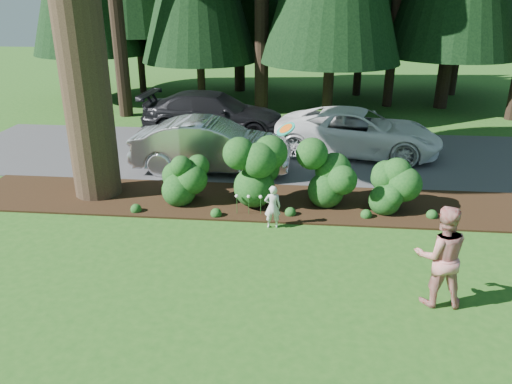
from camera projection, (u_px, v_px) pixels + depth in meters
The scene contains 11 objects.
ground at pixel (250, 265), 10.32m from camera, with size 80.00×80.00×0.00m, color #225418.
mulch_bed at pixel (264, 202), 13.31m from camera, with size 16.00×2.50×0.05m, color black.
driveway at pixel (274, 154), 17.23m from camera, with size 22.00×6.00×0.03m, color #38383A.
shrub_row at pixel (293, 177), 12.84m from camera, with size 6.53×1.60×1.61m.
lily_cluster at pixel (249, 197), 12.37m from camera, with size 0.69×0.09×0.57m.
car_silver_wagon at pixel (211, 146), 15.35m from camera, with size 1.68×4.82×1.59m, color silver.
car_white_suv at pixel (358, 132), 16.93m from camera, with size 2.55×5.53×1.54m, color white.
car_dark_suv at pixel (214, 114), 19.27m from camera, with size 2.26×5.56×1.61m, color black.
child at pixel (273, 207), 11.75m from camera, with size 0.39×0.25×1.06m, color silver.
adult at pixel (441, 256), 8.73m from camera, with size 0.92×0.72×1.90m, color #B21718.
frisbee at pixel (286, 129), 11.11m from camera, with size 0.47×0.44×0.35m.
Camera 1 is at (1.00, -8.94, 5.28)m, focal length 35.00 mm.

